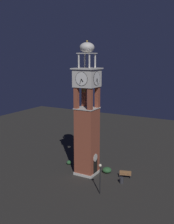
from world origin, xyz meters
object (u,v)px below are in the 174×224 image
(park_bench, at_px, (125,174))
(clock_tower, at_px, (87,121))
(trash_bin, at_px, (122,180))
(lamp_post, at_px, (100,173))

(park_bench, bearing_deg, clock_tower, 103.60)
(clock_tower, distance_m, trash_bin, 9.03)
(lamp_post, relative_size, trash_bin, 4.76)
(clock_tower, height_order, park_bench, clock_tower)
(clock_tower, height_order, trash_bin, clock_tower)
(clock_tower, bearing_deg, lamp_post, -136.29)
(clock_tower, relative_size, lamp_post, 4.81)
(park_bench, distance_m, lamp_post, 6.27)
(park_bench, height_order, trash_bin, park_bench)
(lamp_post, distance_m, trash_bin, 4.70)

